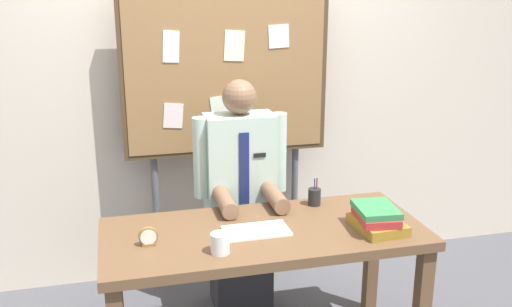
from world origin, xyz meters
TOP-DOWN VIEW (x-y plane):
  - back_wall at (0.00, 1.12)m, footprint 6.40×0.08m
  - desk at (0.00, 0.00)m, footprint 1.61×0.71m
  - person at (0.00, 0.54)m, footprint 0.55×0.56m
  - bulletin_board at (-0.00, 0.92)m, footprint 1.30×0.09m
  - book_stack at (0.55, -0.14)m, footprint 0.23×0.29m
  - open_notebook at (-0.05, -0.02)m, footprint 0.33×0.19m
  - desk_clock at (-0.57, -0.04)m, footprint 0.09×0.04m
  - coffee_mug at (-0.26, -0.20)m, footprint 0.09×0.09m
  - pen_holder at (0.36, 0.25)m, footprint 0.07×0.07m

SIDE VIEW (x-z plane):
  - desk at x=0.00m, z-range 0.28..1.03m
  - person at x=0.00m, z-range -0.05..1.37m
  - open_notebook at x=-0.05m, z-range 0.75..0.76m
  - desk_clock at x=-0.57m, z-range 0.75..0.84m
  - coffee_mug at x=-0.26m, z-range 0.75..0.85m
  - pen_holder at x=0.36m, z-range 0.72..0.88m
  - book_stack at x=0.55m, z-range 0.75..0.87m
  - back_wall at x=0.00m, z-range 0.00..2.70m
  - bulletin_board at x=0.00m, z-range 0.42..2.31m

